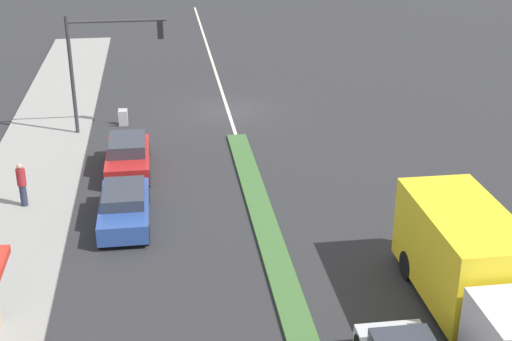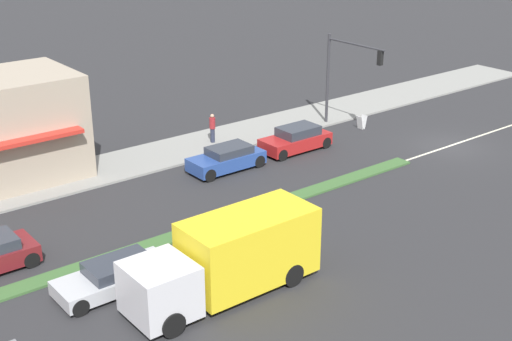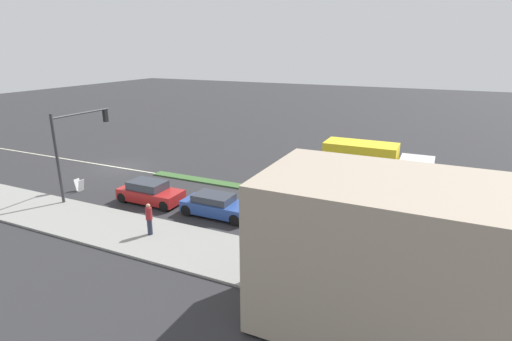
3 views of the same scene
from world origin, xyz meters
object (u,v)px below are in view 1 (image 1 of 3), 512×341
at_px(warning_aframe_sign, 123,118).
at_px(delivery_truck, 473,270).
at_px(traffic_signal_main, 101,54).
at_px(pedestrian, 22,184).
at_px(coupe_blue, 124,207).
at_px(hatchback_red, 128,156).

relative_size(warning_aframe_sign, delivery_truck, 0.11).
relative_size(traffic_signal_main, delivery_truck, 0.75).
relative_size(pedestrian, warning_aframe_sign, 2.04).
xyz_separation_m(pedestrian, coupe_blue, (-3.81, 1.74, -0.39)).
xyz_separation_m(traffic_signal_main, warning_aframe_sign, (-0.72, -0.97, -3.47)).
distance_m(pedestrian, warning_aframe_sign, 9.53).
height_order(warning_aframe_sign, delivery_truck, delivery_truck).
bearing_deg(pedestrian, coupe_blue, 155.43).
distance_m(hatchback_red, coupe_blue, 4.86).
height_order(warning_aframe_sign, coupe_blue, coupe_blue).
relative_size(warning_aframe_sign, coupe_blue, 0.20).
xyz_separation_m(pedestrian, hatchback_red, (-3.81, -3.12, -0.35)).
xyz_separation_m(delivery_truck, hatchback_red, (10.00, -12.02, -0.80)).
bearing_deg(delivery_truck, coupe_blue, -35.60).
xyz_separation_m(hatchback_red, coupe_blue, (-0.00, 4.86, -0.03)).
xyz_separation_m(pedestrian, delivery_truck, (-13.81, 8.90, 0.45)).
height_order(hatchback_red, coupe_blue, hatchback_red).
height_order(pedestrian, warning_aframe_sign, pedestrian).
height_order(traffic_signal_main, warning_aframe_sign, traffic_signal_main).
height_order(traffic_signal_main, delivery_truck, traffic_signal_main).
bearing_deg(pedestrian, warning_aframe_sign, -110.96).
height_order(pedestrian, delivery_truck, delivery_truck).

